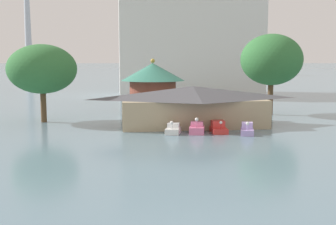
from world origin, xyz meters
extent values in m
cube|color=white|center=(2.59, 29.51, 0.31)|extent=(2.09, 2.76, 0.62)
cube|color=white|center=(2.67, 29.80, 0.87)|extent=(1.51, 1.40, 0.51)
cylinder|color=white|center=(2.32, 28.57, 0.89)|extent=(0.14, 0.14, 0.55)
sphere|color=white|center=(2.32, 28.57, 1.35)|extent=(0.37, 0.37, 0.37)
cube|color=pink|center=(5.17, 29.27, 0.38)|extent=(2.07, 2.58, 0.75)
cube|color=pink|center=(5.23, 29.55, 1.02)|extent=(1.55, 1.31, 0.53)
cylinder|color=pink|center=(4.96, 28.38, 1.12)|extent=(0.14, 0.14, 0.73)
sphere|color=white|center=(4.96, 28.38, 1.68)|extent=(0.38, 0.38, 0.38)
cube|color=red|center=(7.67, 29.62, 0.28)|extent=(1.75, 3.07, 0.56)
cube|color=#E8423C|center=(7.68, 30.00, 0.92)|extent=(1.44, 1.41, 0.72)
cylinder|color=red|center=(7.62, 28.42, 0.84)|extent=(0.14, 0.14, 0.56)
sphere|color=white|center=(7.62, 28.42, 1.29)|extent=(0.34, 0.34, 0.34)
cube|color=#B299D8|center=(10.41, 28.03, 0.30)|extent=(2.01, 2.80, 0.60)
cube|color=#C8ADF0|center=(10.50, 28.34, 0.94)|extent=(1.43, 1.41, 0.68)
cylinder|color=#B299D8|center=(10.14, 27.06, 0.88)|extent=(0.14, 0.14, 0.57)
sphere|color=white|center=(10.14, 27.06, 1.35)|extent=(0.36, 0.36, 0.36)
cube|color=tan|center=(5.70, 34.76, 1.64)|extent=(17.06, 7.62, 3.28)
pyramid|color=#4C4C51|center=(5.70, 34.76, 4.05)|extent=(18.43, 8.77, 1.53)
cylinder|color=brown|center=(2.24, 51.52, 2.34)|extent=(7.37, 7.37, 4.69)
cone|color=#387F6B|center=(2.24, 51.52, 6.07)|extent=(10.15, 10.15, 2.77)
sphere|color=#B7993D|center=(2.24, 51.52, 7.81)|extent=(0.70, 0.70, 0.70)
cylinder|color=brown|center=(-12.81, 39.85, 1.84)|extent=(0.72, 0.72, 3.69)
ellipsoid|color=#337038|center=(-12.81, 39.85, 6.81)|extent=(8.72, 8.72, 6.25)
cylinder|color=brown|center=(18.70, 43.37, 2.16)|extent=(0.77, 0.77, 4.32)
ellipsoid|color=#337038|center=(18.70, 43.37, 8.00)|extent=(8.85, 8.85, 7.35)
cube|color=silver|center=(13.03, 80.88, 11.85)|extent=(31.77, 15.47, 23.70)
camera|label=1|loc=(-3.32, -14.80, 7.97)|focal=44.61mm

